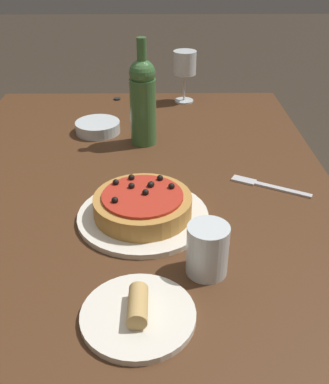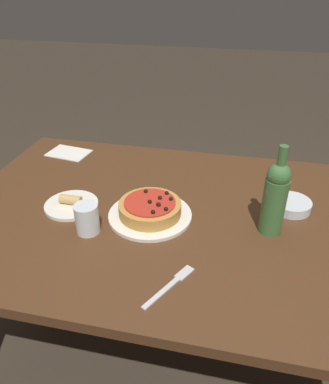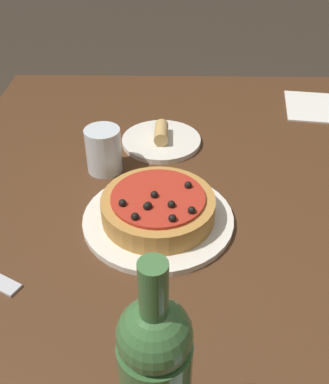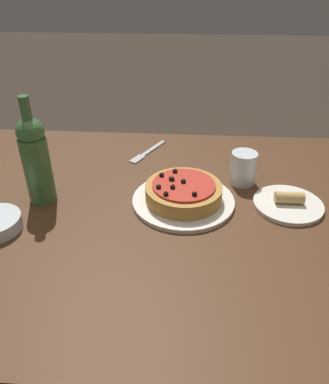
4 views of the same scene
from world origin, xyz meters
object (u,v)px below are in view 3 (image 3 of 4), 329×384
object	(u,v)px
dining_table	(178,279)
side_plate	(161,140)
wine_bottle	(155,380)
dinner_plate	(158,219)
water_cup	(104,150)
pizza	(158,207)

from	to	relation	value
dining_table	side_plate	distance (m)	0.37
dining_table	wine_bottle	world-z (taller)	wine_bottle
dinner_plate	water_cup	size ratio (longest dim) A/B	2.87
water_cup	side_plate	xyz separation A→B (m)	(-0.11, 0.12, -0.04)
dining_table	wine_bottle	bearing A→B (deg)	-5.02
wine_bottle	water_cup	size ratio (longest dim) A/B	3.01
wine_bottle	side_plate	size ratio (longest dim) A/B	1.58
dining_table	dinner_plate	bearing A→B (deg)	-152.49
pizza	wine_bottle	bearing A→B (deg)	1.35
dining_table	wine_bottle	distance (m)	0.38
dining_table	water_cup	distance (m)	0.32
dining_table	side_plate	world-z (taller)	side_plate
pizza	wine_bottle	distance (m)	0.40
dining_table	dinner_plate	world-z (taller)	dinner_plate
pizza	wine_bottle	xyz separation A→B (m)	(0.39, 0.01, 0.09)
pizza	water_cup	bearing A→B (deg)	-145.03
wine_bottle	water_cup	bearing A→B (deg)	-167.03
water_cup	side_plate	distance (m)	0.17
dinner_plate	water_cup	distance (m)	0.21
pizza	side_plate	bearing A→B (deg)	-179.85
dinner_plate	water_cup	xyz separation A→B (m)	(-0.17, -0.12, 0.04)
pizza	side_plate	world-z (taller)	pizza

